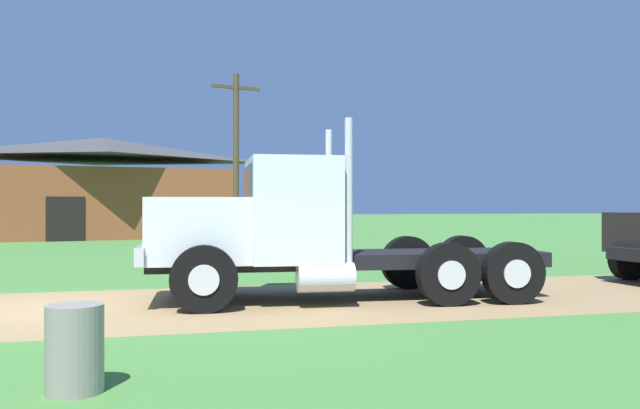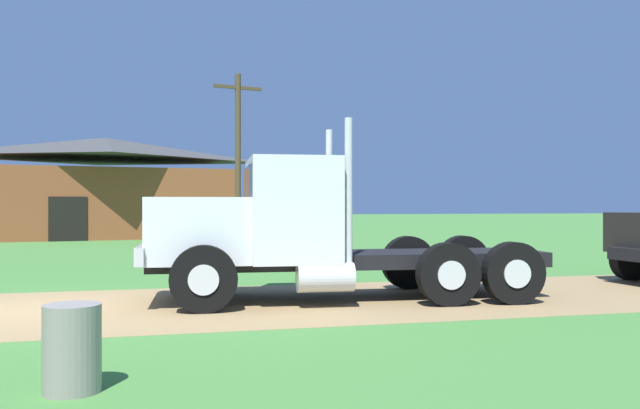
# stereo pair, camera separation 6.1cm
# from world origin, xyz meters

# --- Properties ---
(ground_plane) EXTENTS (200.00, 200.00, 0.00)m
(ground_plane) POSITION_xyz_m (0.00, 0.00, 0.00)
(ground_plane) COLOR #457F37
(dirt_track) EXTENTS (120.00, 5.11, 0.01)m
(dirt_track) POSITION_xyz_m (0.00, 0.00, 0.00)
(dirt_track) COLOR #997C51
(dirt_track) RESTS_ON ground_plane
(truck_foreground_white) EXTENTS (7.85, 3.20, 3.38)m
(truck_foreground_white) POSITION_xyz_m (4.66, 0.25, 1.28)
(truck_foreground_white) COLOR black
(truck_foreground_white) RESTS_ON ground_plane
(steel_barrel) EXTENTS (0.55, 0.55, 0.86)m
(steel_barrel) POSITION_xyz_m (1.40, -5.19, 0.43)
(steel_barrel) COLOR gray
(steel_barrel) RESTS_ON ground_plane
(shed_building) EXTENTS (14.82, 10.16, 5.56)m
(shed_building) POSITION_xyz_m (-0.68, 26.44, 2.68)
(shed_building) COLOR brown
(shed_building) RESTS_ON ground_plane
(utility_pole_far) EXTENTS (2.18, 0.62, 7.56)m
(utility_pole_far) POSITION_xyz_m (5.62, 16.73, 4.03)
(utility_pole_far) COLOR #4E3D26
(utility_pole_far) RESTS_ON ground_plane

